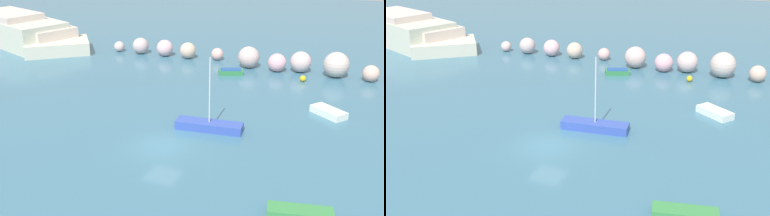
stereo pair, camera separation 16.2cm
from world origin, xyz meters
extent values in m
plane|color=#3A6B82|center=(0.00, 0.00, 0.00)|extent=(160.00, 160.00, 0.00)
cube|color=beige|center=(-33.09, 19.77, 2.14)|extent=(9.97, 7.69, 4.27)
cube|color=beige|center=(-24.30, 18.32, 0.78)|extent=(9.51, 9.23, 1.57)
cube|color=beige|center=(-27.51, 19.83, 1.42)|extent=(9.17, 8.01, 2.84)
cube|color=beige|center=(-27.78, 18.54, 1.73)|extent=(7.87, 8.13, 3.46)
sphere|color=beige|center=(-17.42, 21.96, 0.65)|extent=(1.30, 1.30, 1.30)
sphere|color=#C2ABAB|center=(-14.43, 22.20, 1.00)|extent=(1.99, 1.99, 1.99)
sphere|color=beige|center=(-11.15, 22.41, 1.00)|extent=(2.00, 2.00, 2.00)
sphere|color=#CDAF9B|center=(-8.10, 22.56, 0.97)|extent=(1.94, 1.94, 1.94)
sphere|color=#DFA9A2|center=(-4.58, 23.30, 0.72)|extent=(1.44, 1.44, 1.44)
sphere|color=beige|center=(-0.23, 21.79, 1.20)|extent=(2.41, 2.41, 2.41)
sphere|color=#DDA5B1|center=(3.08, 21.63, 1.00)|extent=(2.00, 2.00, 2.00)
sphere|color=beige|center=(5.49, 22.45, 1.14)|extent=(2.28, 2.28, 2.28)
sphere|color=beige|center=(9.28, 22.18, 1.35)|extent=(2.69, 2.69, 2.69)
sphere|color=beige|center=(12.80, 22.07, 0.85)|extent=(1.70, 1.70, 1.70)
sphere|color=gold|center=(6.45, 19.24, 0.32)|extent=(0.63, 0.63, 0.63)
cube|color=#334FB0|center=(2.10, 4.07, 0.34)|extent=(5.43, 2.08, 0.68)
cylinder|color=silver|center=(2.10, 4.07, 3.30)|extent=(0.10, 0.10, 5.25)
cube|color=#388644|center=(11.07, -4.74, 0.24)|extent=(3.81, 1.96, 0.49)
cube|color=#2F7E44|center=(-1.20, 18.62, 0.25)|extent=(2.92, 2.24, 0.49)
cube|color=#234C93|center=(-1.20, 18.62, 0.53)|extent=(2.48, 1.91, 0.08)
cube|color=white|center=(10.27, 10.92, 0.30)|extent=(3.33, 2.92, 0.59)
camera|label=1|loc=(14.34, -26.92, 15.09)|focal=43.24mm
camera|label=2|loc=(14.49, -26.86, 15.09)|focal=43.24mm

